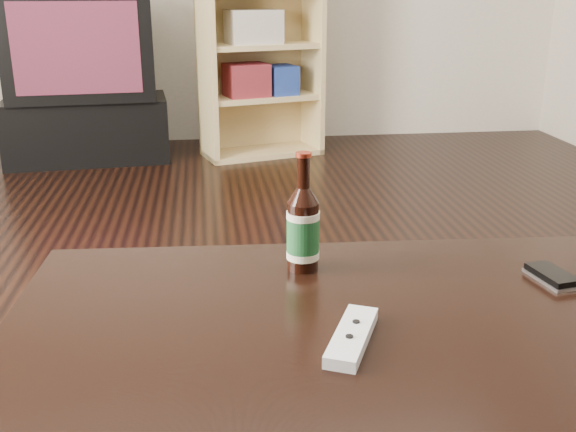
{
  "coord_description": "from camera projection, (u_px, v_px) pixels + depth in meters",
  "views": [
    {
      "loc": [
        -0.03,
        -1.78,
        1.05
      ],
      "look_at": [
        0.13,
        -0.54,
        0.62
      ],
      "focal_mm": 42.0,
      "sensor_mm": 36.0,
      "label": 1
    }
  ],
  "objects": [
    {
      "name": "phone",
      "position": [
        552.0,
        276.0,
        1.3
      ],
      "size": [
        0.07,
        0.12,
        0.02
      ],
      "rotation": [
        0.0,
        0.0,
        0.17
      ],
      "color": "#B7B7BA",
      "rests_on": "coffee_table"
    },
    {
      "name": "coffee_table",
      "position": [
        401.0,
        362.0,
        1.15
      ],
      "size": [
        1.4,
        0.86,
        0.51
      ],
      "rotation": [
        0.0,
        0.0,
        -0.05
      ],
      "color": "black",
      "rests_on": "floor"
    },
    {
      "name": "floor",
      "position": [
        224.0,
        357.0,
        2.02
      ],
      "size": [
        5.0,
        6.0,
        0.01
      ],
      "primitive_type": "cube",
      "color": "black",
      "rests_on": "ground"
    },
    {
      "name": "tv_stand",
      "position": [
        88.0,
        129.0,
        4.2
      ],
      "size": [
        1.01,
        0.58,
        0.39
      ],
      "primitive_type": "cube",
      "rotation": [
        0.0,
        0.0,
        0.1
      ],
      "color": "black",
      "rests_on": "floor"
    },
    {
      "name": "bookshelf",
      "position": [
        258.0,
        41.0,
        4.19
      ],
      "size": [
        0.81,
        0.53,
        1.38
      ],
      "rotation": [
        0.0,
        0.0,
        0.28
      ],
      "color": "tan",
      "rests_on": "floor"
    },
    {
      "name": "remote",
      "position": [
        352.0,
        337.0,
        1.08
      ],
      "size": [
        0.12,
        0.19,
        0.02
      ],
      "rotation": [
        0.0,
        0.0,
        -0.43
      ],
      "color": "silver",
      "rests_on": "coffee_table"
    },
    {
      "name": "tv",
      "position": [
        79.0,
        45.0,
        4.04
      ],
      "size": [
        0.9,
        0.61,
        0.64
      ],
      "rotation": [
        0.0,
        0.0,
        0.1
      ],
      "color": "black",
      "rests_on": "tv_stand"
    },
    {
      "name": "beer_bottle",
      "position": [
        303.0,
        229.0,
        1.33
      ],
      "size": [
        0.07,
        0.07,
        0.24
      ],
      "rotation": [
        0.0,
        0.0,
        0.09
      ],
      "color": "black",
      "rests_on": "coffee_table"
    }
  ]
}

